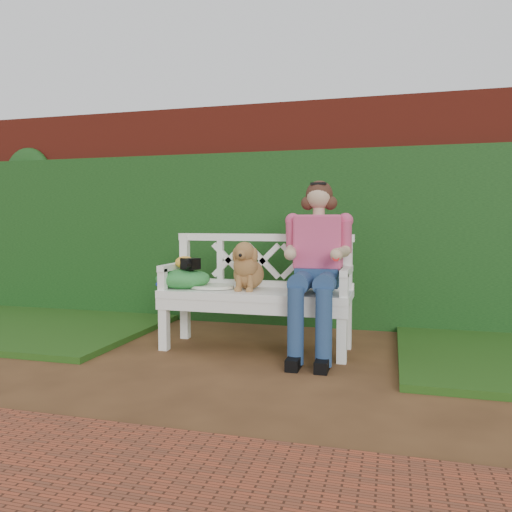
# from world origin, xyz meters

# --- Properties ---
(ground) EXTENTS (60.00, 60.00, 0.00)m
(ground) POSITION_xyz_m (0.00, 0.00, 0.00)
(ground) COLOR #442A17
(brick_wall) EXTENTS (10.00, 0.30, 2.20)m
(brick_wall) POSITION_xyz_m (0.00, 1.90, 1.10)
(brick_wall) COLOR maroon
(brick_wall) RESTS_ON ground
(ivy_hedge) EXTENTS (10.00, 0.18, 1.70)m
(ivy_hedge) POSITION_xyz_m (0.00, 1.68, 0.85)
(ivy_hedge) COLOR #20521A
(ivy_hedge) RESTS_ON ground
(grass_left) EXTENTS (2.60, 2.00, 0.05)m
(grass_left) POSITION_xyz_m (-2.40, 0.90, 0.03)
(grass_left) COLOR #244B18
(grass_left) RESTS_ON ground
(brick_paving) EXTENTS (4.00, 1.20, 0.03)m
(brick_paving) POSITION_xyz_m (0.00, -1.60, 0.01)
(brick_paving) COLOR brown
(brick_paving) RESTS_ON ground
(garden_bench) EXTENTS (1.63, 0.75, 0.48)m
(garden_bench) POSITION_xyz_m (0.00, 0.65, 0.24)
(garden_bench) COLOR white
(garden_bench) RESTS_ON ground
(seated_woman) EXTENTS (0.74, 0.85, 1.28)m
(seated_woman) POSITION_xyz_m (0.50, 0.63, 0.64)
(seated_woman) COLOR #C91F58
(seated_woman) RESTS_ON ground
(dog) EXTENTS (0.33, 0.40, 0.39)m
(dog) POSITION_xyz_m (-0.06, 0.65, 0.68)
(dog) COLOR brown
(dog) RESTS_ON garden_bench
(tennis_racket) EXTENTS (0.76, 0.47, 0.03)m
(tennis_racket) POSITION_xyz_m (-0.40, 0.63, 0.50)
(tennis_racket) COLOR white
(tennis_racket) RESTS_ON garden_bench
(green_bag) EXTENTS (0.53, 0.46, 0.16)m
(green_bag) POSITION_xyz_m (-0.61, 0.61, 0.56)
(green_bag) COLOR #189131
(green_bag) RESTS_ON garden_bench
(camera_item) EXTENTS (0.17, 0.15, 0.09)m
(camera_item) POSITION_xyz_m (-0.53, 0.60, 0.68)
(camera_item) COLOR black
(camera_item) RESTS_ON green_bag
(baseball_glove) EXTENTS (0.17, 0.13, 0.10)m
(baseball_glove) POSITION_xyz_m (-0.60, 0.63, 0.69)
(baseball_glove) COLOR #F5AA30
(baseball_glove) RESTS_ON green_bag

